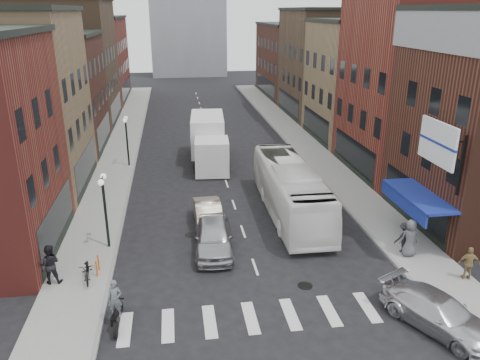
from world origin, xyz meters
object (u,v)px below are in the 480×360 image
sedan_left_near (213,236)px  ped_right_b (469,263)px  ped_left_solo (50,264)px  motorcycle_rider (116,305)px  streetlamp_near (104,198)px  parked_bicycle (87,270)px  ped_right_c (410,238)px  transit_bus (290,190)px  curb_car (438,313)px  sedan_left_far (208,215)px  billboard_sign (439,144)px  bike_rack (98,266)px  ped_right_a (404,237)px  streetlamp_far (126,132)px  box_truck (209,141)px

sedan_left_near → ped_right_b: (11.48, -4.73, 0.14)m
ped_left_solo → motorcycle_rider: bearing=132.0°
streetlamp_near → motorcycle_rider: streetlamp_near is taller
streetlamp_near → parked_bicycle: 3.98m
sedan_left_near → ped_right_c: size_ratio=2.49×
transit_bus → curb_car: size_ratio=2.39×
sedan_left_near → parked_bicycle: (-6.10, -2.21, -0.20)m
sedan_left_near → sedan_left_far: 3.00m
billboard_sign → bike_rack: bearing=177.2°
bike_rack → sedan_left_far: size_ratio=0.18×
bike_rack → ped_right_a: bearing=-0.5°
billboard_sign → curb_car: 7.82m
curb_car → ped_right_c: 5.69m
streetlamp_far → ped_left_solo: size_ratio=2.16×
curb_car → parked_bicycle: size_ratio=2.62×
motorcycle_rider → ped_right_b: size_ratio=1.30×
box_truck → ped_left_solo: bearing=-112.5°
bike_rack → sedan_left_far: bearing=39.5°
sedan_left_far → ped_right_c: size_ratio=2.24×
sedan_left_far → ped_left_solo: (-7.68, -5.24, 0.38)m
parked_bicycle → streetlamp_near: bearing=71.4°
ped_left_solo → ped_right_b: 19.35m
motorcycle_rider → curb_car: motorcycle_rider is taller
sedan_left_far → ped_left_solo: bearing=-147.3°
streetlamp_far → curb_car: bearing=-58.7°
billboard_sign → parked_bicycle: 17.46m
streetlamp_far → bike_rack: 16.87m
motorcycle_rider → parked_bicycle: motorcycle_rider is taller
streetlamp_far → bike_rack: size_ratio=5.14×
transit_bus → ped_right_a: bearing=-51.6°
billboard_sign → motorcycle_rider: bearing=-167.6°
transit_bus → ped_right_c: 7.88m
transit_bus → ped_left_solo: 14.34m
curb_car → ped_right_c: bearing=47.7°
transit_bus → sedan_left_near: bearing=-140.7°
streetlamp_far → sedan_left_far: bearing=-65.4°
billboard_sign → streetlamp_far: (-15.99, 17.50, -3.22)m
billboard_sign → transit_bus: 9.61m
ped_left_solo → ped_right_b: size_ratio=1.17×
transit_bus → parked_bicycle: (-11.25, -6.31, -0.98)m
transit_bus → ped_right_b: size_ratio=7.07×
ped_right_c → bike_rack: bearing=1.6°
streetlamp_near → ped_right_b: streetlamp_near is taller
streetlamp_near → sedan_left_far: (5.49, 2.00, -2.19)m
sedan_left_near → curb_car: 11.30m
ped_left_solo → ped_right_a: bearing=-179.7°
billboard_sign → curb_car: bearing=-112.9°
box_truck → parked_bicycle: bearing=-108.1°
billboard_sign → sedan_left_far: (-10.49, 5.50, -5.41)m
motorcycle_rider → ped_right_a: 14.69m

